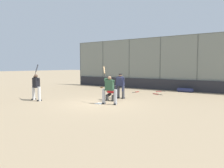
{
  "coord_description": "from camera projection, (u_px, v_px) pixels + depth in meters",
  "views": [
    {
      "loc": [
        -7.4,
        9.67,
        2.11
      ],
      "look_at": [
        -0.18,
        -1.0,
        1.05
      ],
      "focal_mm": 35.0,
      "sensor_mm": 36.0,
      "label": 1
    }
  ],
  "objects": [
    {
      "name": "fielding_glove_on_dirt",
      "position": [
        102.0,
        87.0,
        21.1
      ],
      "size": [
        0.32,
        0.24,
        0.11
      ],
      "color": "brown",
      "rests_on": "ground_plane"
    },
    {
      "name": "spare_bat_third_base_side",
      "position": [
        124.0,
        90.0,
        19.14
      ],
      "size": [
        0.28,
        0.81,
        0.07
      ],
      "rotation": [
        0.0,
        0.0,
        4.99
      ],
      "color": "black",
      "rests_on": "ground_plane"
    },
    {
      "name": "catcher_behind_plate",
      "position": [
        111.0,
        90.0,
        13.33
      ],
      "size": [
        0.65,
        0.76,
        1.2
      ],
      "rotation": [
        0.0,
        0.0,
        0.1
      ],
      "color": "#333333",
      "rests_on": "ground_plane"
    },
    {
      "name": "bleachers_beyond",
      "position": [
        162.0,
        82.0,
        22.13
      ],
      "size": [
        13.35,
        2.5,
        1.48
      ],
      "color": "slate",
      "rests_on": "ground_plane"
    },
    {
      "name": "backstop_fence",
      "position": [
        160.0,
        62.0,
        19.46
      ],
      "size": [
        19.14,
        0.08,
        4.71
      ],
      "color": "#515651",
      "rests_on": "ground_plane"
    },
    {
      "name": "umpire_home",
      "position": [
        120.0,
        85.0,
        14.17
      ],
      "size": [
        0.66,
        0.42,
        1.63
      ],
      "rotation": [
        0.0,
        0.0,
        -0.05
      ],
      "color": "#4C4C51",
      "rests_on": "ground_plane"
    },
    {
      "name": "padding_wall",
      "position": [
        159.0,
        84.0,
        19.54
      ],
      "size": [
        18.68,
        0.18,
        0.95
      ],
      "primitive_type": "cube",
      "color": "#28282D",
      "rests_on": "ground_plane"
    },
    {
      "name": "spare_bat_near_backstop",
      "position": [
        159.0,
        91.0,
        17.95
      ],
      "size": [
        0.59,
        0.73,
        0.07
      ],
      "rotation": [
        0.0,
        0.0,
        0.9
      ],
      "color": "black",
      "rests_on": "ground_plane"
    },
    {
      "name": "spare_bat_first_base_side",
      "position": [
        156.0,
        94.0,
        16.24
      ],
      "size": [
        0.85,
        0.33,
        0.07
      ],
      "rotation": [
        0.0,
        0.0,
        5.95
      ],
      "color": "black",
      "rests_on": "ground_plane"
    },
    {
      "name": "batter_at_plate",
      "position": [
        109.0,
        89.0,
        12.0
      ],
      "size": [
        1.06,
        0.55,
        2.1
      ],
      "rotation": [
        0.0,
        0.0,
        0.21
      ],
      "color": "#B7B7BC",
      "rests_on": "ground_plane"
    },
    {
      "name": "equipment_bag_dugout_side",
      "position": [
        185.0,
        90.0,
        17.67
      ],
      "size": [
        1.36,
        0.34,
        0.34
      ],
      "color": "navy",
      "rests_on": "ground_plane"
    },
    {
      "name": "spare_bat_by_padding",
      "position": [
        136.0,
        92.0,
        17.57
      ],
      "size": [
        0.17,
        0.83,
        0.07
      ],
      "rotation": [
        0.0,
        0.0,
        4.57
      ],
      "color": "black",
      "rests_on": "ground_plane"
    },
    {
      "name": "ground_plane",
      "position": [
        99.0,
        104.0,
        12.29
      ],
      "size": [
        160.0,
        160.0,
        0.0
      ],
      "primitive_type": "plane",
      "color": "tan"
    },
    {
      "name": "batter_on_deck",
      "position": [
        36.0,
        86.0,
        13.34
      ],
      "size": [
        0.96,
        0.78,
        2.22
      ],
      "rotation": [
        0.0,
        0.0,
        -0.17
      ],
      "color": "silver",
      "rests_on": "ground_plane"
    },
    {
      "name": "home_plate_marker",
      "position": [
        99.0,
        103.0,
        12.29
      ],
      "size": [
        0.43,
        0.43,
        0.01
      ],
      "primitive_type": "cube",
      "color": "white",
      "rests_on": "ground_plane"
    }
  ]
}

